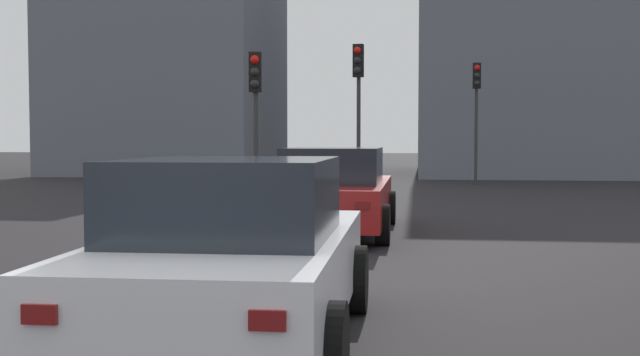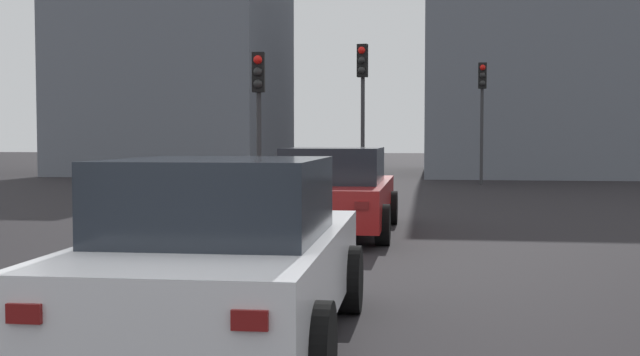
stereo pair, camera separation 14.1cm
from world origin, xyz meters
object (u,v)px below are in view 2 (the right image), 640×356
car_red_lead (336,192)px  traffic_light_far_left (482,97)px  traffic_light_near_left (362,88)px  traffic_light_near_right (259,96)px  car_white_second (225,256)px

car_red_lead → traffic_light_far_left: 15.02m
car_red_lead → traffic_light_near_left: (8.10, 0.21, 2.31)m
car_red_lead → traffic_light_near_left: 8.42m
traffic_light_near_left → traffic_light_near_right: size_ratio=1.18×
car_red_lead → traffic_light_far_left: traffic_light_far_left is taller
car_white_second → traffic_light_far_left: 22.18m
car_white_second → traffic_light_far_left: bearing=-9.8°
car_white_second → traffic_light_near_left: (15.45, 0.19, 2.31)m
car_white_second → traffic_light_near_left: traffic_light_near_left is taller
car_red_lead → car_white_second: 7.36m
car_red_lead → traffic_light_near_right: (4.01, 2.23, 1.87)m
car_white_second → traffic_light_near_left: bearing=0.0°
car_white_second → traffic_light_near_right: size_ratio=1.13×
traffic_light_near_right → traffic_light_near_left: bearing=148.6°
traffic_light_near_right → traffic_light_far_left: (10.41, -5.71, 0.47)m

